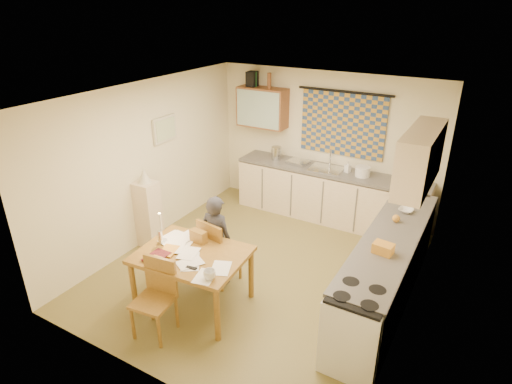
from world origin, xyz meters
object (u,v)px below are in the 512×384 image
Objects in this scene: counter_back at (329,195)px; shelf_stand at (149,214)px; counter_right at (387,268)px; person at (217,240)px; stove at (355,330)px; chair_far at (220,262)px; dining_table at (194,279)px.

counter_back is 3.05m from shelf_stand.
person is at bearing -159.85° from counter_right.
counter_right is 3.24× the size of stove.
stove is at bearing 174.71° from chair_far.
shelf_stand reaches higher than stove.
stove is at bearing -64.22° from counter_back.
counter_right is at bearing -49.91° from counter_back.
counter_right is 2.22m from person.
counter_right is at bearing 90.00° from stove.
dining_table is 1.70m from shelf_stand.
chair_far is at bearing -103.74° from counter_back.
shelf_stand reaches higher than counter_right.
person reaches higher than stove.
chair_far is at bearing -160.08° from counter_right.
dining_table is (-0.60, -3.04, -0.07)m from counter_back.
counter_back is 2.25m from counter_right.
stove is 2.06m from dining_table.
counter_right is at bearing 28.11° from dining_table.
stove is 3.63m from shelf_stand.
dining_table is 0.58m from chair_far.
counter_back is 3.10m from dining_table.
stove is (-0.00, -1.28, 0.00)m from counter_right.
shelf_stand is (-3.54, 0.78, 0.08)m from stove.
counter_right reaches higher than stove.
stove is 2.13m from chair_far.
chair_far is at bearing -142.74° from person.
person is at bearing 45.73° from chair_far.
person is (-0.02, 0.56, 0.26)m from dining_table.
stove is 0.96× the size of chair_far.
counter_back is 1.12× the size of counter_right.
counter_right is 3.09× the size of chair_far.
stove is at bearing -12.39° from shelf_stand.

